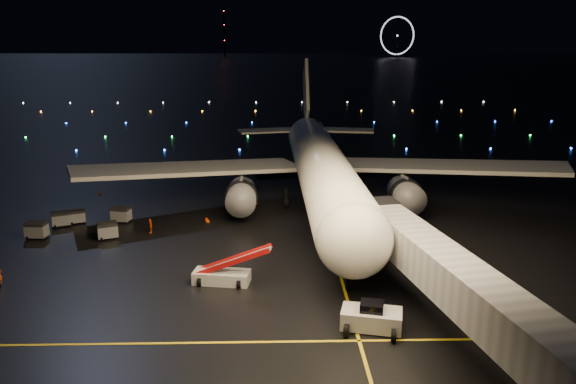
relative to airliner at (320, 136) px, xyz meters
name	(u,v)px	position (x,y,z in m)	size (l,w,h in m)	color
ground	(264,77)	(-11.92, 274.50, -8.79)	(2000.00, 2000.00, 0.00)	black
lane_centre	(327,227)	(0.08, -10.50, -8.78)	(0.25, 80.00, 0.02)	yellow
lane_cross	(116,344)	(-16.92, -35.50, -8.78)	(60.00, 0.25, 0.02)	yellow
airliner	(320,136)	(0.00, 0.00, 0.00)	(62.08, 58.97, 17.59)	white
pushback_tug	(372,315)	(1.22, -33.75, -7.75)	(4.38, 2.29, 2.08)	silver
belt_loader	(221,264)	(-10.47, -25.38, -7.06)	(7.16, 1.95, 3.47)	silver
crew_c	(150,226)	(-19.49, -11.85, -7.98)	(0.95, 0.39, 1.62)	#F64C0C
safety_cone_0	(208,220)	(-13.64, -8.17, -8.55)	(0.43, 0.43, 0.49)	#F83700
safety_cone_1	(256,202)	(-8.18, -0.55, -8.56)	(0.41, 0.41, 0.47)	#F83700
safety_cone_2	(206,219)	(-13.86, -7.66, -8.56)	(0.41, 0.41, 0.46)	#F83700
safety_cone_3	(100,193)	(-29.83, 4.32, -8.56)	(0.42, 0.42, 0.48)	#F83700
ferris_wheel	(397,37)	(158.08, 694.50, 17.21)	(50.00, 4.00, 52.00)	black
radio_mast	(224,33)	(-71.92, 714.50, 23.21)	(1.80, 1.80, 64.00)	black
taxiway_lights	(251,119)	(-11.92, 80.50, -8.61)	(164.00, 92.00, 0.36)	black
baggage_cart_0	(107,231)	(-23.70, -13.60, -7.92)	(2.07, 1.45, 1.76)	gray
baggage_cart_1	(121,215)	(-23.74, -7.83, -7.93)	(2.05, 1.43, 1.74)	gray
baggage_cart_2	(61,219)	(-30.23, -9.24, -7.96)	(1.96, 1.37, 1.67)	gray
baggage_cart_3	(77,217)	(-28.78, -8.17, -8.02)	(1.81, 1.27, 1.54)	gray
baggage_cart_4	(37,230)	(-31.30, -13.30, -7.91)	(2.09, 1.46, 1.78)	gray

